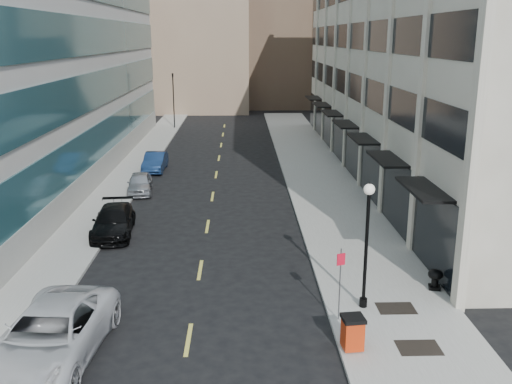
{
  "coord_description": "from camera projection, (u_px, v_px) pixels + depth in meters",
  "views": [
    {
      "loc": [
        1.81,
        -15.45,
        9.98
      ],
      "look_at": [
        2.56,
        10.93,
        2.76
      ],
      "focal_mm": 40.0,
      "sensor_mm": 36.0,
      "label": 1
    }
  ],
  "objects": [
    {
      "name": "grate_far",
      "position": [
        396.0,
        308.0,
        21.31
      ],
      "size": [
        1.4,
        1.0,
        0.01
      ],
      "primitive_type": "cube",
      "color": "black",
      "rests_on": "sidewalk_right"
    },
    {
      "name": "sidewalk_left",
      "position": [
        111.0,
        196.0,
        36.57
      ],
      "size": [
        3.0,
        80.0,
        0.15
      ],
      "primitive_type": "cube",
      "color": "gray",
      "rests_on": "ground"
    },
    {
      "name": "sign_post",
      "position": [
        340.0,
        275.0,
        20.02
      ],
      "size": [
        0.31,
        0.13,
        2.72
      ],
      "rotation": [
        0.0,
        0.0,
        0.34
      ],
      "color": "slate",
      "rests_on": "sidewalk_right"
    },
    {
      "name": "car_blue_sedan",
      "position": [
        155.0,
        162.0,
        43.58
      ],
      "size": [
        1.54,
        4.3,
        1.41
      ],
      "primitive_type": "imported",
      "rotation": [
        0.0,
        0.0,
        -0.01
      ],
      "color": "navy",
      "rests_on": "ground"
    },
    {
      "name": "lamppost",
      "position": [
        367.0,
        234.0,
        20.71
      ],
      "size": [
        0.41,
        0.41,
        4.89
      ],
      "color": "black",
      "rests_on": "sidewalk_right"
    },
    {
      "name": "car_white_van",
      "position": [
        51.0,
        335.0,
        17.95
      ],
      "size": [
        3.45,
        6.57,
        1.76
      ],
      "primitive_type": "imported",
      "rotation": [
        0.0,
        0.0,
        -0.08
      ],
      "color": "silver",
      "rests_on": "ground"
    },
    {
      "name": "traffic_signal",
      "position": [
        173.0,
        77.0,
        62.1
      ],
      "size": [
        0.66,
        0.66,
        6.98
      ],
      "color": "black",
      "rests_on": "ground"
    },
    {
      "name": "sidewalk_right",
      "position": [
        328.0,
        194.0,
        36.95
      ],
      "size": [
        5.0,
        80.0,
        0.15
      ],
      "primitive_type": "cube",
      "color": "gray",
      "rests_on": "ground"
    },
    {
      "name": "car_black_pickup",
      "position": [
        113.0,
        221.0,
        29.56
      ],
      "size": [
        2.42,
        5.06,
        1.42
      ],
      "primitive_type": "imported",
      "rotation": [
        0.0,
        0.0,
        0.09
      ],
      "color": "black",
      "rests_on": "ground"
    },
    {
      "name": "building_right",
      "position": [
        446.0,
        50.0,
        41.59
      ],
      "size": [
        15.3,
        46.5,
        18.25
      ],
      "color": "beige",
      "rests_on": "ground"
    },
    {
      "name": "skyline_tan_far",
      "position": [
        139.0,
        30.0,
        89.4
      ],
      "size": [
        12.0,
        14.0,
        22.0
      ],
      "primitive_type": "cube",
      "color": "#8A735A",
      "rests_on": "ground"
    },
    {
      "name": "skyline_tan_near",
      "position": [
        197.0,
        6.0,
        79.24
      ],
      "size": [
        14.0,
        18.0,
        28.0
      ],
      "primitive_type": "cube",
      "color": "#8A735A",
      "rests_on": "ground"
    },
    {
      "name": "grate_mid",
      "position": [
        419.0,
        348.0,
        18.61
      ],
      "size": [
        1.4,
        1.0,
        0.01
      ],
      "primitive_type": "cube",
      "color": "black",
      "rests_on": "sidewalk_right"
    },
    {
      "name": "car_silver_sedan",
      "position": [
        140.0,
        183.0,
        37.42
      ],
      "size": [
        1.99,
        4.04,
        1.33
      ],
      "primitive_type": "imported",
      "rotation": [
        0.0,
        0.0,
        0.11
      ],
      "color": "#9A9DA3",
      "rests_on": "ground"
    },
    {
      "name": "skyline_stone",
      "position": [
        356.0,
        36.0,
        78.96
      ],
      "size": [
        10.0,
        14.0,
        20.0
      ],
      "primitive_type": "cube",
      "color": "beige",
      "rests_on": "ground"
    },
    {
      "name": "ground",
      "position": [
        183.0,
        373.0,
        17.48
      ],
      "size": [
        160.0,
        160.0,
        0.0
      ],
      "primitive_type": "plane",
      "color": "black",
      "rests_on": "ground"
    },
    {
      "name": "road_centerline",
      "position": [
        210.0,
        210.0,
        33.87
      ],
      "size": [
        0.15,
        68.2,
        0.01
      ],
      "color": "#D8CC4C",
      "rests_on": "ground"
    },
    {
      "name": "trash_bin",
      "position": [
        353.0,
        332.0,
        18.39
      ],
      "size": [
        0.78,
        0.84,
        1.15
      ],
      "rotation": [
        0.0,
        0.0,
        0.11
      ],
      "color": "red",
      "rests_on": "sidewalk_right"
    },
    {
      "name": "urn_planter",
      "position": [
        435.0,
        277.0,
        22.83
      ],
      "size": [
        0.6,
        0.6,
        0.84
      ],
      "rotation": [
        0.0,
        0.0,
        -0.23
      ],
      "color": "black",
      "rests_on": "sidewalk_right"
    }
  ]
}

